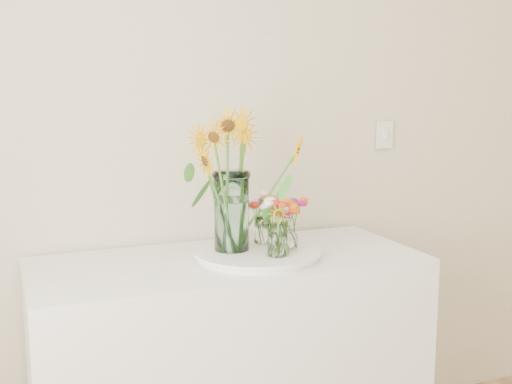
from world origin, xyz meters
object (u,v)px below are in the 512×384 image
(tray, at_px, (257,255))
(mason_jar, at_px, (231,211))
(counter, at_px, (229,375))
(small_vase_a, at_px, (278,240))
(small_vase_b, at_px, (286,232))
(small_vase_c, at_px, (262,230))

(tray, relative_size, mason_jar, 1.49)
(counter, xyz_separation_m, small_vase_a, (0.13, -0.14, 0.54))
(mason_jar, xyz_separation_m, small_vase_b, (0.19, -0.05, -0.08))
(counter, xyz_separation_m, tray, (0.10, -0.04, 0.46))
(small_vase_a, xyz_separation_m, small_vase_b, (0.07, 0.09, 0.00))
(mason_jar, bearing_deg, small_vase_c, 22.21)
(counter, relative_size, small_vase_c, 13.20)
(counter, distance_m, small_vase_a, 0.57)
(small_vase_a, xyz_separation_m, small_vase_c, (0.03, 0.20, -0.01))
(mason_jar, distance_m, small_vase_b, 0.21)
(tray, height_order, mason_jar, mason_jar)
(counter, bearing_deg, mason_jar, 6.99)
(tray, bearing_deg, small_vase_c, 57.63)
(counter, height_order, tray, tray)
(counter, relative_size, small_vase_a, 11.56)
(counter, xyz_separation_m, small_vase_b, (0.21, -0.05, 0.54))
(tray, xyz_separation_m, mason_jar, (-0.08, 0.04, 0.16))
(tray, bearing_deg, counter, 160.26)
(tray, xyz_separation_m, small_vase_b, (0.11, -0.01, 0.08))
(mason_jar, height_order, small_vase_b, mason_jar)
(small_vase_a, bearing_deg, tray, 108.19)
(small_vase_b, bearing_deg, mason_jar, 165.14)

